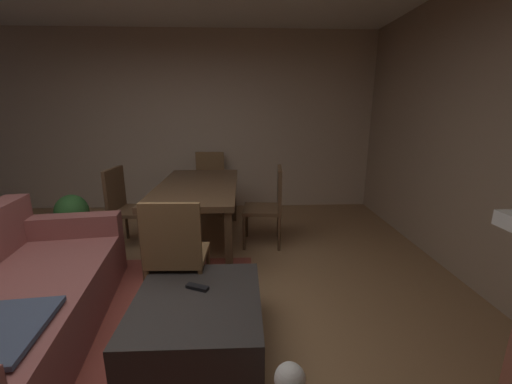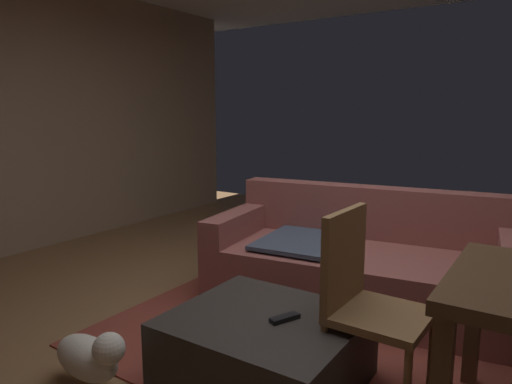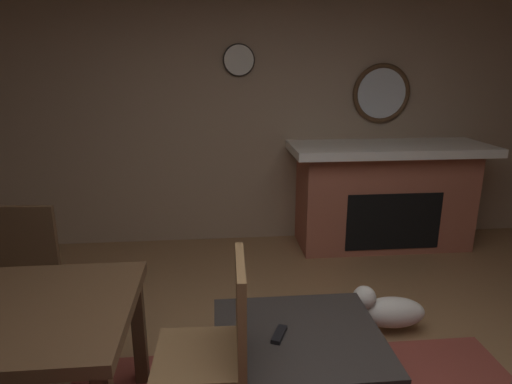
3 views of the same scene
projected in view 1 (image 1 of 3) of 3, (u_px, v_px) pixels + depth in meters
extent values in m
plane|color=olive|center=(115.00, 350.00, 2.12)|extent=(7.97, 7.97, 0.00)
cube|color=#C4AA91|center=(187.00, 123.00, 4.98)|extent=(0.12, 6.38, 2.73)
cube|color=brown|center=(108.00, 349.00, 2.12)|extent=(2.60, 2.00, 0.01)
cube|color=#8C4C47|center=(12.00, 322.00, 2.08)|extent=(2.24, 1.25, 0.42)
cube|color=#8C4C47|center=(65.00, 226.00, 2.93)|extent=(0.31, 0.99, 0.20)
cube|color=#2D2826|center=(198.00, 323.00, 2.10)|extent=(0.92, 0.83, 0.38)
cube|color=black|center=(197.00, 287.00, 2.16)|extent=(0.11, 0.17, 0.02)
cube|color=#513823|center=(198.00, 187.00, 3.61)|extent=(1.76, 0.89, 0.06)
cube|color=#513823|center=(145.00, 247.00, 2.90)|extent=(0.07, 0.07, 0.68)
cube|color=#513823|center=(179.00, 199.00, 4.49)|extent=(0.07, 0.07, 0.68)
cube|color=#513823|center=(229.00, 246.00, 2.93)|extent=(0.07, 0.07, 0.68)
cube|color=#513823|center=(234.00, 198.00, 4.52)|extent=(0.07, 0.07, 0.68)
cube|color=#513823|center=(262.00, 209.00, 3.72)|extent=(0.48, 0.48, 0.04)
cube|color=#513823|center=(280.00, 188.00, 3.64)|extent=(0.44, 0.08, 0.48)
cylinder|color=#513823|center=(244.00, 233.00, 3.59)|extent=(0.04, 0.04, 0.41)
cylinder|color=#513823|center=(247.00, 221.00, 3.97)|extent=(0.04, 0.04, 0.41)
cylinder|color=#513823|center=(279.00, 234.00, 3.57)|extent=(0.04, 0.04, 0.41)
cylinder|color=#513823|center=(278.00, 222.00, 3.96)|extent=(0.04, 0.04, 0.41)
cube|color=brown|center=(209.00, 186.00, 4.83)|extent=(0.46, 0.46, 0.04)
cube|color=brown|center=(210.00, 167.00, 4.96)|extent=(0.06, 0.44, 0.48)
cylinder|color=brown|center=(221.00, 204.00, 4.69)|extent=(0.04, 0.04, 0.41)
cylinder|color=brown|center=(194.00, 204.00, 4.69)|extent=(0.04, 0.04, 0.41)
cylinder|color=brown|center=(224.00, 197.00, 5.08)|extent=(0.04, 0.04, 0.41)
cylinder|color=brown|center=(199.00, 197.00, 5.08)|extent=(0.04, 0.04, 0.41)
cube|color=#513823|center=(134.00, 211.00, 3.65)|extent=(0.47, 0.47, 0.04)
cube|color=#513823|center=(115.00, 189.00, 3.60)|extent=(0.44, 0.08, 0.48)
cylinder|color=#513823|center=(158.00, 223.00, 3.90)|extent=(0.04, 0.04, 0.41)
cylinder|color=#513823|center=(146.00, 236.00, 3.51)|extent=(0.04, 0.04, 0.41)
cylinder|color=#513823|center=(127.00, 223.00, 3.91)|extent=(0.04, 0.04, 0.41)
cylinder|color=#513823|center=(111.00, 235.00, 3.53)|extent=(0.04, 0.04, 0.41)
cube|color=brown|center=(179.00, 255.00, 2.54)|extent=(0.45, 0.45, 0.04)
cube|color=brown|center=(171.00, 235.00, 2.28)|extent=(0.05, 0.44, 0.48)
cylinder|color=brown|center=(163.00, 268.00, 2.79)|extent=(0.04, 0.04, 0.41)
cylinder|color=brown|center=(208.00, 268.00, 2.80)|extent=(0.04, 0.04, 0.41)
cylinder|color=brown|center=(149.00, 294.00, 2.40)|extent=(0.04, 0.04, 0.41)
cylinder|color=brown|center=(201.00, 294.00, 2.41)|extent=(0.04, 0.04, 0.41)
cylinder|color=brown|center=(75.00, 232.00, 3.88)|extent=(0.18, 0.18, 0.21)
ellipsoid|color=#387233|center=(72.00, 212.00, 3.82)|extent=(0.38, 0.38, 0.42)
sphere|color=silver|center=(290.00, 379.00, 1.56)|extent=(0.16, 0.16, 0.16)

